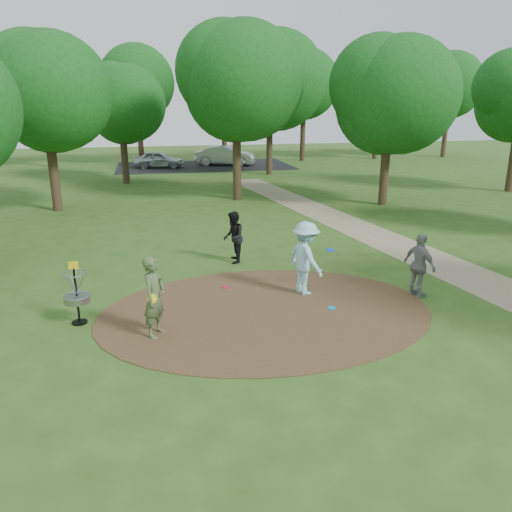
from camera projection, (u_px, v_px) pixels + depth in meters
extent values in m
plane|color=#2D5119|center=(266.00, 312.00, 12.52)|extent=(100.00, 100.00, 0.00)
cylinder|color=#47301C|center=(266.00, 311.00, 12.52)|extent=(8.40, 8.40, 0.02)
cube|color=#8C7A5B|center=(452.00, 269.00, 15.72)|extent=(7.55, 39.89, 0.01)
cube|color=black|center=(204.00, 166.00, 40.91)|extent=(14.00, 8.00, 0.01)
imported|color=#4C6037|center=(154.00, 297.00, 10.98)|extent=(0.72, 0.81, 1.86)
cylinder|color=yellow|center=(152.00, 299.00, 10.75)|extent=(0.22, 0.09, 0.22)
imported|color=#9ADDE6|center=(305.00, 258.00, 13.44)|extent=(1.13, 1.47, 2.01)
cylinder|color=#0D38DF|center=(330.00, 250.00, 13.59)|extent=(0.30, 0.30, 0.08)
imported|color=black|center=(233.00, 237.00, 16.13)|extent=(0.76, 0.91, 1.69)
cylinder|color=blue|center=(240.00, 239.00, 16.24)|extent=(0.23, 0.10, 0.22)
imported|color=gray|center=(419.00, 265.00, 13.27)|extent=(0.72, 1.10, 1.74)
cylinder|color=silver|center=(414.00, 257.00, 13.18)|extent=(0.23, 0.11, 0.22)
cylinder|color=#0C91D4|center=(332.00, 308.00, 12.66)|extent=(0.22, 0.22, 0.02)
cylinder|color=red|center=(225.00, 287.00, 14.10)|extent=(0.22, 0.22, 0.02)
imported|color=#ACB1B4|center=(159.00, 160.00, 39.45)|extent=(4.07, 2.23, 1.31)
imported|color=#A9ACB0|center=(225.00, 156.00, 41.00)|extent=(5.07, 3.19, 1.58)
cylinder|color=black|center=(77.00, 297.00, 11.68)|extent=(0.05, 0.05, 1.35)
cylinder|color=black|center=(80.00, 322.00, 11.87)|extent=(0.36, 0.36, 0.04)
cylinder|color=gray|center=(77.00, 299.00, 11.69)|extent=(0.60, 0.60, 0.16)
torus|color=gray|center=(77.00, 296.00, 11.67)|extent=(0.63, 0.63, 0.03)
torus|color=gray|center=(74.00, 273.00, 11.50)|extent=(0.58, 0.58, 0.02)
cube|color=yellow|center=(73.00, 265.00, 11.45)|extent=(0.22, 0.02, 0.18)
cylinder|color=#332316|center=(54.00, 171.00, 23.58)|extent=(0.44, 0.44, 3.80)
sphere|color=#124514|center=(45.00, 97.00, 22.58)|extent=(5.29, 5.29, 5.29)
cylinder|color=#332316|center=(237.00, 160.00, 26.30)|extent=(0.44, 0.44, 4.18)
sphere|color=#124514|center=(236.00, 86.00, 25.20)|extent=(5.92, 5.92, 5.92)
cylinder|color=#332316|center=(385.00, 169.00, 25.02)|extent=(0.44, 0.44, 3.61)
sphere|color=#124514|center=(390.00, 100.00, 24.04)|extent=(5.55, 5.55, 5.55)
cylinder|color=#332316|center=(125.00, 156.00, 31.71)|extent=(0.44, 0.44, 3.42)
sphere|color=#124514|center=(121.00, 107.00, 30.82)|extent=(4.73, 4.73, 4.73)
cylinder|color=#332316|center=(269.00, 144.00, 35.49)|extent=(0.44, 0.44, 4.37)
sphere|color=#124514|center=(270.00, 84.00, 34.29)|extent=(6.77, 6.77, 6.77)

